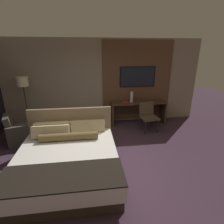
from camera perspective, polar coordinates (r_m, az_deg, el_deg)
ground_plane at (r=4.09m, az=-3.22°, el=-16.76°), size 16.00×16.00×0.00m
wall_back_tv_panel at (r=5.99m, az=-3.58°, el=9.64°), size 7.20×0.09×2.80m
bed at (r=3.83m, az=-14.24°, el=-14.51°), size 2.02×2.18×1.09m
desk at (r=6.13m, az=8.43°, el=1.24°), size 1.88×0.55×0.76m
tv at (r=6.10m, az=8.34°, el=11.31°), size 1.21×0.04×0.68m
desk_chair at (r=5.59m, az=11.61°, el=-0.67°), size 0.59×0.58×0.89m
armchair_by_window at (r=5.52m, az=-27.37°, el=-5.64°), size 0.98×1.00×0.81m
floor_lamp at (r=5.91m, az=-27.04°, el=7.58°), size 0.34×0.34×1.69m
vase_tall at (r=5.92m, az=6.40°, el=4.93°), size 0.10×0.10×0.36m
book at (r=5.90m, az=4.43°, el=3.28°), size 0.25×0.20×0.03m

